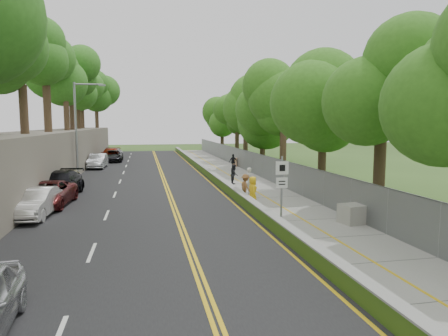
% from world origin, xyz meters
% --- Properties ---
extents(ground, '(140.00, 140.00, 0.00)m').
position_xyz_m(ground, '(0.00, 0.00, 0.00)').
color(ground, '#33511E').
rests_on(ground, ground).
extents(road, '(11.20, 66.00, 0.04)m').
position_xyz_m(road, '(-5.40, 15.00, 0.02)').
color(road, black).
rests_on(road, ground).
extents(sidewalk, '(4.20, 66.00, 0.05)m').
position_xyz_m(sidewalk, '(2.55, 15.00, 0.03)').
color(sidewalk, gray).
rests_on(sidewalk, ground).
extents(jersey_barrier, '(0.42, 66.00, 0.60)m').
position_xyz_m(jersey_barrier, '(0.25, 15.00, 0.30)').
color(jersey_barrier, '#85EC25').
rests_on(jersey_barrier, ground).
extents(rock_embankment, '(5.00, 66.00, 4.00)m').
position_xyz_m(rock_embankment, '(-13.50, 15.00, 2.00)').
color(rock_embankment, '#595147').
rests_on(rock_embankment, ground).
extents(chainlink_fence, '(0.04, 66.00, 2.00)m').
position_xyz_m(chainlink_fence, '(4.65, 15.00, 1.00)').
color(chainlink_fence, slate).
rests_on(chainlink_fence, ground).
extents(trees_embankment, '(6.40, 66.00, 13.00)m').
position_xyz_m(trees_embankment, '(-13.00, 15.00, 10.50)').
color(trees_embankment, '#367922').
rests_on(trees_embankment, rock_embankment).
extents(trees_fenceside, '(7.00, 66.00, 14.00)m').
position_xyz_m(trees_fenceside, '(7.00, 15.00, 7.00)').
color(trees_fenceside, '#3A7B1F').
rests_on(trees_fenceside, ground).
extents(streetlight, '(2.52, 0.22, 8.00)m').
position_xyz_m(streetlight, '(-10.46, 14.00, 4.64)').
color(streetlight, gray).
rests_on(streetlight, ground).
extents(signpost, '(0.62, 0.09, 3.10)m').
position_xyz_m(signpost, '(1.05, -3.02, 1.96)').
color(signpost, gray).
rests_on(signpost, sidewalk).
extents(construction_barrel, '(0.58, 0.58, 0.95)m').
position_xyz_m(construction_barrel, '(4.30, 21.09, 0.52)').
color(construction_barrel, orange).
rests_on(construction_barrel, sidewalk).
extents(concrete_block, '(1.46, 1.19, 0.88)m').
position_xyz_m(concrete_block, '(4.30, -4.00, 0.49)').
color(concrete_block, gray).
rests_on(concrete_block, sidewalk).
extents(car_1, '(1.80, 4.44, 1.43)m').
position_xyz_m(car_1, '(-10.60, 0.29, 0.76)').
color(car_1, silver).
rests_on(car_1, road).
extents(car_2, '(2.68, 5.19, 1.40)m').
position_xyz_m(car_2, '(-10.60, 2.84, 0.74)').
color(car_2, '#5C1A1A').
rests_on(car_2, road).
extents(car_3, '(2.71, 5.65, 1.59)m').
position_xyz_m(car_3, '(-10.60, 5.98, 0.83)').
color(car_3, black).
rests_on(car_3, road).
extents(car_4, '(1.82, 4.04, 1.35)m').
position_xyz_m(car_4, '(-10.60, 9.45, 0.71)').
color(car_4, tan).
rests_on(car_4, road).
extents(car_5, '(1.83, 4.64, 1.50)m').
position_xyz_m(car_5, '(-10.00, 22.46, 0.79)').
color(car_5, '#BABCC2').
rests_on(car_5, road).
extents(car_6, '(2.30, 4.98, 1.38)m').
position_xyz_m(car_6, '(-9.00, 29.47, 0.73)').
color(car_6, black).
rests_on(car_6, road).
extents(car_7, '(2.47, 5.43, 1.54)m').
position_xyz_m(car_7, '(-9.35, 30.90, 0.81)').
color(car_7, maroon).
rests_on(car_7, road).
extents(car_8, '(2.20, 4.62, 1.52)m').
position_xyz_m(car_8, '(-9.04, 32.72, 0.80)').
color(car_8, silver).
rests_on(car_8, road).
extents(painter_0, '(0.62, 0.86, 1.63)m').
position_xyz_m(painter_0, '(0.75, 1.00, 0.86)').
color(painter_0, gold).
rests_on(painter_0, sidewalk).
extents(painter_1, '(0.44, 0.66, 1.77)m').
position_xyz_m(painter_1, '(1.45, 4.23, 0.93)').
color(painter_1, silver).
rests_on(painter_1, sidewalk).
extents(painter_2, '(0.79, 0.89, 1.52)m').
position_xyz_m(painter_2, '(1.45, 8.75, 0.81)').
color(painter_2, black).
rests_on(painter_2, sidewalk).
extents(painter_3, '(0.75, 1.08, 1.52)m').
position_xyz_m(painter_3, '(0.83, 2.91, 0.81)').
color(painter_3, '#945E32').
rests_on(painter_3, sidewalk).
extents(person_far, '(0.95, 0.52, 1.53)m').
position_xyz_m(person_far, '(3.59, 18.58, 0.82)').
color(person_far, black).
rests_on(person_far, sidewalk).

